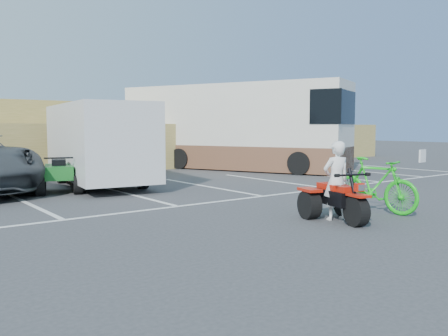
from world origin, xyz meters
TOP-DOWN VIEW (x-y plane):
  - ground at (0.00, 0.00)m, footprint 100.00×100.00m
  - parking_stripes at (0.87, 4.07)m, footprint 28.00×5.16m
  - grass_embankment at (0.00, 15.48)m, footprint 40.00×8.50m
  - red_trike_atv at (1.64, -1.05)m, footprint 1.55×1.81m
  - rider at (1.68, -0.91)m, footprint 0.67×0.53m
  - green_dirt_bike at (3.05, -0.84)m, footprint 0.80×2.06m
  - cargo_trailer at (0.09, 7.24)m, footprint 2.92×5.76m
  - rv_motorhome at (7.30, 9.51)m, footprint 6.49×10.29m
  - quad_atv_green at (-1.44, 6.48)m, footprint 1.65×1.92m

SIDE VIEW (x-z plane):
  - ground at x=0.00m, z-range 0.00..0.00m
  - red_trike_atv at x=1.64m, z-range -0.50..0.50m
  - quad_atv_green at x=-1.44m, z-range -0.53..0.53m
  - parking_stripes at x=0.87m, z-range 0.00..0.01m
  - green_dirt_bike at x=3.05m, z-range 0.00..1.21m
  - rider at x=1.68m, z-range 0.00..1.59m
  - cargo_trailer at x=0.09m, z-range 0.11..2.68m
  - grass_embankment at x=0.00m, z-range -0.13..2.97m
  - rv_motorhome at x=7.30m, z-range -0.24..3.40m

